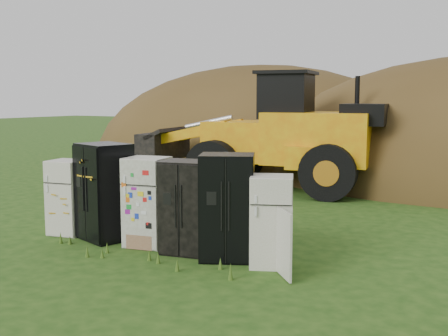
# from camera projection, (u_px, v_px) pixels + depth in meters

# --- Properties ---
(ground) EXTENTS (120.00, 120.00, 0.00)m
(ground) POSITION_uv_depth(u_px,v_px,m) (167.00, 249.00, 10.94)
(ground) COLOR #1F4312
(ground) RESTS_ON ground
(fridge_leftmost) EXTENTS (0.81, 0.79, 1.60)m
(fridge_leftmost) POSITION_uv_depth(u_px,v_px,m) (68.00, 197.00, 12.07)
(fridge_leftmost) COLOR silver
(fridge_leftmost) RESTS_ON ground
(fridge_black_side) EXTENTS (1.25, 1.12, 2.00)m
(fridge_black_side) POSITION_uv_depth(u_px,v_px,m) (105.00, 192.00, 11.58)
(fridge_black_side) COLOR black
(fridge_black_side) RESTS_ON ground
(fridge_sticker) EXTENTS (0.90, 0.85, 1.76)m
(fridge_sticker) POSITION_uv_depth(u_px,v_px,m) (147.00, 202.00, 11.09)
(fridge_sticker) COLOR silver
(fridge_sticker) RESTS_ON ground
(fridge_dark_mid) EXTENTS (1.01, 0.87, 1.76)m
(fridge_dark_mid) POSITION_uv_depth(u_px,v_px,m) (187.00, 207.00, 10.58)
(fridge_dark_mid) COLOR black
(fridge_dark_mid) RESTS_ON ground
(fridge_black_right) EXTENTS (1.21, 1.13, 1.92)m
(fridge_black_right) POSITION_uv_depth(u_px,v_px,m) (227.00, 207.00, 10.16)
(fridge_black_right) COLOR black
(fridge_black_right) RESTS_ON ground
(fridge_open_door) EXTENTS (0.92, 0.89, 1.60)m
(fridge_open_door) POSITION_uv_depth(u_px,v_px,m) (272.00, 221.00, 9.74)
(fridge_open_door) COLOR silver
(fridge_open_door) RESTS_ON ground
(wheel_loader) EXTENTS (8.10, 4.22, 3.74)m
(wheel_loader) POSITION_uv_depth(u_px,v_px,m) (257.00, 131.00, 17.89)
(wheel_loader) COLOR yellow
(wheel_loader) RESTS_ON ground
(dirt_mound_left) EXTENTS (16.54, 12.41, 8.86)m
(dirt_mound_left) POSITION_uv_depth(u_px,v_px,m) (259.00, 160.00, 26.28)
(dirt_mound_left) COLOR #463316
(dirt_mound_left) RESTS_ON ground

